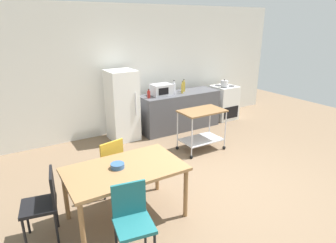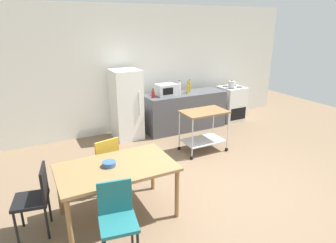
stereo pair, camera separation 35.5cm
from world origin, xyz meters
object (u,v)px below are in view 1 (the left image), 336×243
Objects in this scene: chair_black at (44,201)px; kettle at (224,83)px; fruit_bowl at (118,166)px; microwave at (161,90)px; chair_teal at (132,218)px; refrigerator at (122,106)px; bottle_sparkling_water at (149,94)px; dining_table at (125,173)px; bottle_olive_oil at (174,88)px; kitchen_cart at (202,123)px; chair_mustard at (109,162)px; bottle_sesame_oil at (184,86)px; bottle_wine at (182,88)px; stove_oven at (224,102)px.

chair_black is 3.71× the size of kettle.
microwave is at bearing 49.97° from fruit_bowl.
fruit_bowl is (0.14, 0.73, 0.26)m from chair_teal.
refrigerator reaches higher than bottle_sparkling_water.
dining_table is 3.55m from bottle_olive_oil.
microwave reaches higher than kitchen_cart.
bottle_olive_oil is (2.38, 1.90, 0.51)m from chair_mustard.
refrigerator is at bearing 176.06° from microwave.
bottle_sesame_oil is at bearing 42.72° from fruit_bowl.
fruit_bowl is at bearing -152.38° from kitchen_cart.
bottle_olive_oil is 1.28× the size of kettle.
microwave is 1.54× the size of bottle_wine.
fruit_bowl is (-2.12, -2.53, -0.25)m from microwave.
dining_table is 1.69× the size of chair_teal.
chair_black is 3.25m from refrigerator.
bottle_wine is at bearing -157.40° from chair_mustard.
bottle_wine reaches higher than kettle.
stove_oven is at bearing -167.26° from chair_mustard.
kitchen_cart is 2.97× the size of bottle_olive_oil.
bottle_olive_oil is 1.73× the size of fruit_bowl.
bottle_olive_oil reaches higher than chair_black.
chair_mustard is 2.98× the size of bottle_wine.
chair_mustard is 2.91× the size of bottle_olive_oil.
fruit_bowl is at bearing -114.21° from refrigerator.
bottle_olive_oil is (0.74, 0.11, 0.04)m from bottle_sparkling_water.
dining_table is 3.57m from bottle_wine.
kitchen_cart is 2.10m from kettle.
stove_oven is 1.69m from bottle_olive_oil.
dining_table is at bearing 75.39° from chair_mustard.
bottle_wine is (0.52, -0.10, -0.01)m from microwave.
chair_mustard is at bearing 129.80° from chair_black.
microwave is 0.66m from bottle_sesame_oil.
kettle is at bearing -167.78° from chair_mustard.
bottle_sesame_oil reaches higher than chair_mustard.
stove_oven is 3.01× the size of bottle_olive_oil.
dining_table is 3.01m from bottle_sparkling_water.
bottle_sparkling_water is 2.20m from kettle.
refrigerator reaches higher than bottle_sesame_oil.
dining_table is 0.74m from chair_teal.
kitchen_cart is 1.44m from bottle_olive_oil.
microwave is at bearing -176.39° from bottle_sesame_oil.
kitchen_cart is 3.80× the size of kettle.
stove_oven is (3.96, 1.86, -0.07)m from chair_mustard.
bottle_sparkling_water is 0.75m from bottle_olive_oil.
kettle is (2.78, -0.18, 0.23)m from refrigerator.
bottle_sparkling_water is at bearing 179.32° from kettle.
chair_mustard is at bearing -165.92° from kitchen_cart.
dining_table is 2.85m from refrigerator.
kettle is (1.66, 1.22, 0.43)m from kitchen_cart.
chair_black is at bearing -146.11° from bottle_sesame_oil.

